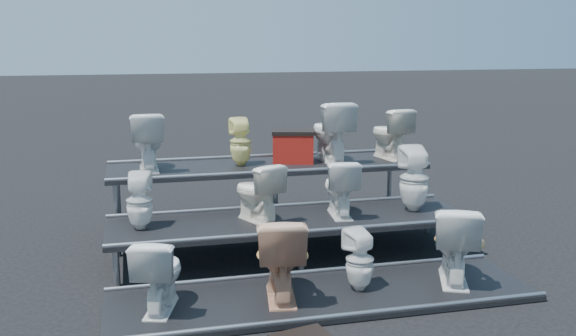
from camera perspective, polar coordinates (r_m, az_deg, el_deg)
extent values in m
plane|color=black|center=(7.65, 0.24, -7.83)|extent=(80.00, 80.00, 0.00)
cube|color=black|center=(6.47, 3.11, -11.28)|extent=(4.20, 1.20, 0.06)
cube|color=black|center=(7.58, 0.24, -6.19)|extent=(4.20, 1.20, 0.46)
cube|color=black|center=(8.74, -1.84, -2.42)|extent=(4.20, 1.20, 0.86)
imported|color=white|center=(6.08, -11.38, -9.13)|extent=(0.57, 0.77, 0.71)
imported|color=tan|center=(6.20, -0.71, -7.87)|extent=(0.59, 0.88, 0.83)
imported|color=white|center=(6.46, 6.39, -8.12)|extent=(0.34, 0.34, 0.62)
imported|color=white|center=(6.84, 14.57, -6.43)|extent=(0.74, 0.92, 0.82)
imported|color=white|center=(7.22, -13.07, -2.88)|extent=(0.33, 0.33, 0.63)
imported|color=silver|center=(7.34, -2.77, -2.16)|extent=(0.62, 0.77, 0.68)
imported|color=white|center=(7.59, 4.62, -1.73)|extent=(0.46, 0.71, 0.68)
imported|color=white|center=(7.92, 11.16, -0.93)|extent=(0.39, 0.40, 0.79)
imported|color=white|center=(8.40, -12.39, 2.35)|extent=(0.42, 0.74, 0.75)
imported|color=#F6F098|center=(8.52, -4.24, 2.33)|extent=(0.29, 0.30, 0.64)
imported|color=white|center=(8.80, 3.80, 3.27)|extent=(0.51, 0.84, 0.83)
imported|color=silver|center=(9.11, 9.05, 3.06)|extent=(0.51, 0.76, 0.71)
cube|color=maroon|center=(8.78, 0.47, 1.83)|extent=(0.64, 0.56, 0.39)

